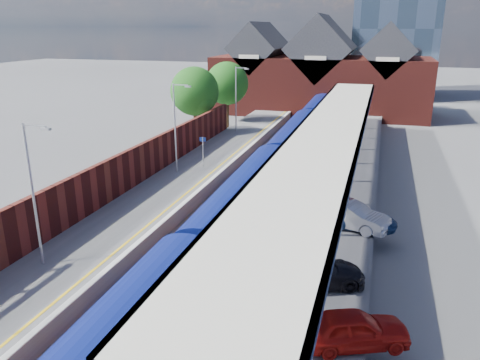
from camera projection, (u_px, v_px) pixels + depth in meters
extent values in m
plane|color=#5B5B5E|center=(277.00, 164.00, 43.33)|extent=(240.00, 240.00, 0.00)
cube|color=#473D33|center=(248.00, 199.00, 34.23)|extent=(6.00, 76.00, 0.06)
cube|color=slate|center=(219.00, 195.00, 34.81)|extent=(0.07, 76.00, 0.14)
cube|color=slate|center=(238.00, 197.00, 34.41)|extent=(0.07, 76.00, 0.14)
cube|color=slate|center=(258.00, 199.00, 33.99)|extent=(0.07, 76.00, 0.14)
cube|color=slate|center=(278.00, 201.00, 33.59)|extent=(0.07, 76.00, 0.14)
cube|color=#565659|center=(179.00, 186.00, 35.59)|extent=(5.00, 76.00, 1.00)
cube|color=#565659|center=(331.00, 202.00, 32.44)|extent=(6.00, 76.00, 1.00)
cube|color=silver|center=(207.00, 183.00, 34.78)|extent=(0.30, 76.00, 0.05)
cube|color=silver|center=(291.00, 191.00, 33.05)|extent=(0.30, 76.00, 0.05)
cube|color=yellow|center=(200.00, 182.00, 34.95)|extent=(0.14, 76.00, 0.01)
cube|color=navy|center=(247.00, 203.00, 28.29)|extent=(3.09, 16.05, 2.50)
cube|color=navy|center=(247.00, 184.00, 27.90)|extent=(3.09, 16.05, 0.60)
cube|color=navy|center=(296.00, 142.00, 43.38)|extent=(3.09, 16.05, 2.50)
cube|color=navy|center=(297.00, 129.00, 42.99)|extent=(3.09, 16.05, 0.60)
cube|color=navy|center=(320.00, 112.00, 58.48)|extent=(3.09, 16.05, 2.50)
cube|color=navy|center=(321.00, 102.00, 58.09)|extent=(3.09, 16.05, 0.60)
cube|color=black|center=(259.00, 159.00, 36.08)|extent=(0.04, 60.54, 0.70)
cube|color=orange|center=(259.00, 169.00, 36.34)|extent=(0.03, 55.27, 0.30)
cube|color=#B41B0C|center=(259.00, 172.00, 36.42)|extent=(0.03, 55.27, 0.30)
cube|color=black|center=(325.00, 117.00, 64.08)|extent=(2.00, 2.40, 0.60)
cylinder|color=navy|center=(253.00, 295.00, 16.44)|extent=(0.24, 0.24, 4.20)
cylinder|color=navy|center=(282.00, 237.00, 20.98)|extent=(0.24, 0.24, 4.20)
cylinder|color=navy|center=(301.00, 199.00, 25.53)|extent=(0.24, 0.24, 4.20)
cylinder|color=navy|center=(314.00, 173.00, 30.08)|extent=(0.24, 0.24, 4.20)
cylinder|color=navy|center=(324.00, 154.00, 34.63)|extent=(0.24, 0.24, 4.20)
cylinder|color=navy|center=(331.00, 139.00, 39.17)|extent=(0.24, 0.24, 4.20)
cylinder|color=navy|center=(337.00, 127.00, 43.72)|extent=(0.24, 0.24, 4.20)
cylinder|color=navy|center=(342.00, 118.00, 48.27)|extent=(0.24, 0.24, 4.20)
cylinder|color=navy|center=(346.00, 110.00, 52.82)|extent=(0.24, 0.24, 4.20)
cube|color=beige|center=(331.00, 127.00, 32.88)|extent=(4.50, 52.00, 0.25)
cube|color=navy|center=(301.00, 127.00, 33.51)|extent=(0.20, 52.00, 0.55)
cube|color=navy|center=(362.00, 131.00, 32.33)|extent=(0.20, 52.00, 0.55)
cylinder|color=#A5A8AA|center=(33.00, 197.00, 21.88)|extent=(0.12, 0.12, 7.00)
cube|color=#A5A8AA|center=(34.00, 126.00, 20.66)|extent=(1.20, 0.08, 0.08)
cube|color=#A5A8AA|center=(46.00, 129.00, 20.52)|extent=(0.45, 0.18, 0.12)
cylinder|color=#A5A8AA|center=(175.00, 129.00, 36.44)|extent=(0.12, 0.12, 7.00)
cube|color=#A5A8AA|center=(180.00, 85.00, 35.21)|extent=(1.20, 0.08, 0.08)
cube|color=#A5A8AA|center=(188.00, 87.00, 35.08)|extent=(0.45, 0.18, 0.12)
cylinder|color=#A5A8AA|center=(236.00, 100.00, 50.99)|extent=(0.12, 0.12, 7.00)
cube|color=#A5A8AA|center=(241.00, 68.00, 49.76)|extent=(1.20, 0.08, 0.08)
cube|color=#A5A8AA|center=(247.00, 69.00, 49.63)|extent=(0.45, 0.18, 0.12)
cylinder|color=#A5A8AA|center=(203.00, 152.00, 38.55)|extent=(0.08, 0.08, 2.50)
cube|color=#0C194C|center=(203.00, 139.00, 38.22)|extent=(0.55, 0.06, 0.35)
cube|color=#571B17|center=(103.00, 184.00, 30.25)|extent=(0.35, 50.00, 2.80)
cube|color=#571B17|center=(320.00, 85.00, 67.55)|extent=(30.00, 12.00, 8.00)
cube|color=#232328|center=(260.00, 47.00, 68.40)|extent=(7.13, 12.00, 7.13)
cube|color=#232328|center=(322.00, 48.00, 65.93)|extent=(9.16, 12.00, 9.16)
cube|color=#232328|center=(388.00, 49.00, 63.46)|extent=(7.13, 12.00, 7.13)
cube|color=beige|center=(249.00, 57.00, 63.21)|extent=(2.80, 0.15, 0.50)
cube|color=beige|center=(315.00, 58.00, 60.74)|extent=(2.80, 0.15, 0.50)
cube|color=beige|center=(388.00, 59.00, 58.27)|extent=(2.80, 0.15, 0.50)
cylinder|color=#382314|center=(196.00, 124.00, 51.05)|extent=(0.44, 0.44, 4.00)
sphere|color=#174512|center=(195.00, 91.00, 49.95)|extent=(5.20, 5.20, 5.20)
sphere|color=#174512|center=(200.00, 99.00, 49.50)|extent=(3.20, 3.20, 3.20)
cylinder|color=#382314|center=(227.00, 112.00, 58.05)|extent=(0.44, 0.44, 4.00)
sphere|color=#174512|center=(227.00, 83.00, 56.96)|extent=(5.20, 5.20, 5.20)
sphere|color=#174512|center=(232.00, 90.00, 56.50)|extent=(3.20, 3.20, 3.20)
imported|color=#A7130D|center=(354.00, 329.00, 16.90)|extent=(4.34, 3.06, 1.37)
imported|color=silver|center=(350.00, 215.00, 26.92)|extent=(4.88, 3.03, 1.52)
imported|color=black|center=(312.00, 271.00, 20.87)|extent=(5.10, 3.53, 1.37)
imported|color=navy|center=(361.00, 219.00, 26.85)|extent=(4.06, 1.97, 1.11)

